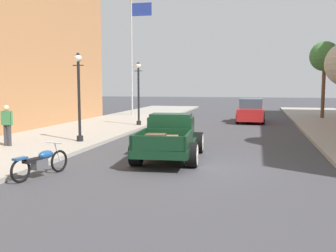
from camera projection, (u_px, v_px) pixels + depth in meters
ground_plane at (190, 166)px, 12.55m from camera, size 140.00×140.00×0.00m
hotrod_truck_dark_green at (171, 137)px, 14.00m from camera, size 2.41×5.03×1.58m
motorcycle_parked at (41, 162)px, 11.03m from camera, size 0.77×2.07×0.93m
car_background_red at (251, 111)px, 27.10m from camera, size 1.94×4.34×1.65m
pedestrian_sidewalk_left at (7, 123)px, 15.68m from camera, size 0.53×0.22×1.65m
street_lamp_near at (79, 90)px, 16.85m from camera, size 0.50×0.32×3.85m
street_lamp_far at (139, 88)px, 23.77m from camera, size 0.50×0.32×3.85m
flagpole at (134, 45)px, 31.03m from camera, size 1.74×0.16×9.16m
street_tree_third at (325, 57)px, 28.63m from camera, size 2.17×2.17×5.63m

